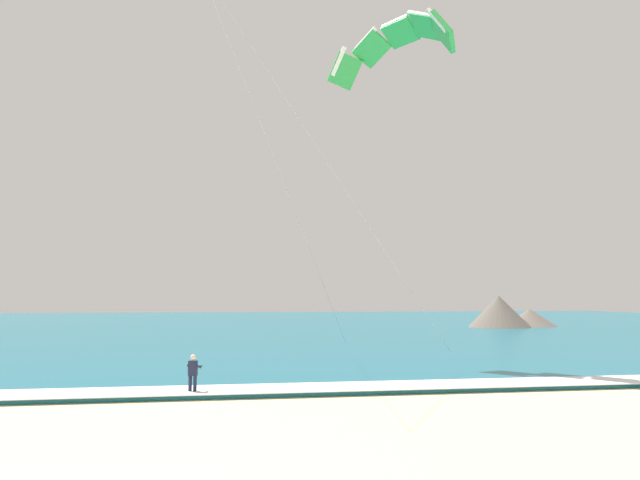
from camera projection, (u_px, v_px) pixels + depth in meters
The scene contains 6 objects.
sea at pixel (214, 324), 80.52m from camera, with size 200.00×120.00×0.20m, color #146075.
surf_foam at pixel (162, 391), 22.51m from camera, with size 200.00×2.41×0.04m, color white.
surfboard at pixel (192, 397), 22.33m from camera, with size 0.79×1.47×0.09m.
kitesurfer at pixel (193, 373), 22.44m from camera, with size 0.61×0.61×1.69m.
kite_primary at pixel (394, 42), 33.48m from camera, with size 13.53×10.77×19.41m.
headland_right at pixel (511, 315), 71.76m from camera, with size 12.83×9.43×4.19m.
Camera 1 is at (2.83, -9.57, 3.99)m, focal length 31.41 mm.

